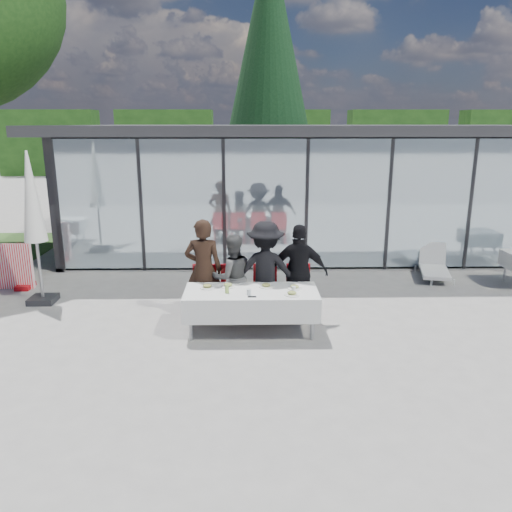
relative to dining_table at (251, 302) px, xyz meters
The scene contains 24 objects.
ground 0.73m from the dining_table, 50.51° to the right, with size 90.00×90.00×0.00m, color gray.
pavilion 8.28m from the dining_table, 73.44° to the left, with size 14.80×8.80×3.44m.
treeline 27.72m from the dining_table, 93.50° to the left, with size 62.50×2.00×4.40m.
dining_table is the anchor object (origin of this frame).
diner_a 1.14m from the dining_table, 143.02° to the left, with size 0.68×0.68×1.86m, color black.
diner_chair_a 1.14m from the dining_table, 138.73° to the left, with size 0.44×0.44×0.97m.
diner_b 0.77m from the dining_table, 117.59° to the left, with size 0.77×0.77×1.58m, color #4F4F4F.
diner_chair_b 0.82m from the dining_table, 114.15° to the left, with size 0.44×0.44×0.97m.
diner_c 0.79m from the dining_table, 67.57° to the left, with size 1.17×1.17×1.81m, color black.
diner_chair_c 0.80m from the dining_table, 70.50° to the left, with size 0.44×0.44×0.97m.
diner_d 1.14m from the dining_table, 36.18° to the left, with size 1.03×1.03×1.75m, color black.
diner_chair_d 1.16m from the dining_table, 40.44° to the left, with size 0.44×0.44×0.97m.
plate_a 0.80m from the dining_table, 168.86° to the left, with size 0.25×0.25×0.07m.
plate_b 0.50m from the dining_table, 153.61° to the left, with size 0.25×0.25×0.07m.
plate_c 0.40m from the dining_table, 34.91° to the left, with size 0.25×0.25×0.07m.
plate_d 0.79m from the dining_table, ahead, with size 0.25×0.25×0.07m.
plate_extra 0.75m from the dining_table, 19.98° to the right, with size 0.25×0.25×0.07m.
juice_bottle 0.51m from the dining_table, 162.98° to the right, with size 0.06×0.06×0.14m, color #95BD4F.
drinking_glasses 0.46m from the dining_table, 25.74° to the right, with size 0.82×0.19×0.10m.
folded_eyeglasses 0.40m from the dining_table, 88.26° to the right, with size 0.14×0.03×0.01m, color black.
spare_chair_b 5.70m from the dining_table, 44.43° to the left, with size 0.46×0.46×0.97m.
market_umbrella 4.67m from the dining_table, 159.72° to the left, with size 0.50×0.50×3.00m.
lounger 5.37m from the dining_table, 36.40° to the left, with size 0.90×1.44×0.72m.
conifer_tree 13.77m from the dining_table, 86.32° to the left, with size 4.00×4.00×10.50m.
Camera 1 is at (-0.37, -7.61, 3.48)m, focal length 35.00 mm.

